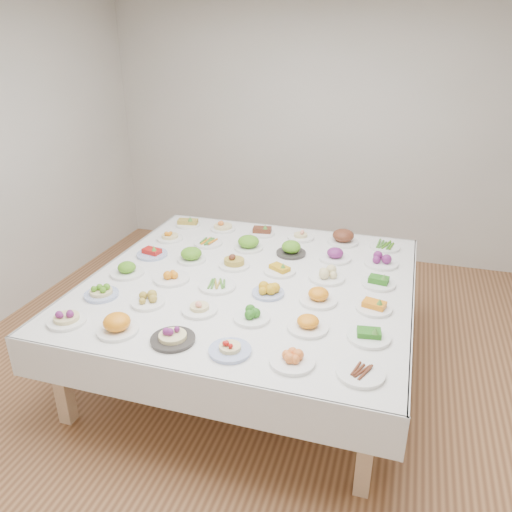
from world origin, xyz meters
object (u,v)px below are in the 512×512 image
(display_table, at_px, (250,287))
(dish_35, at_px, (385,246))
(dish_0, at_px, (66,314))
(dish_18, at_px, (152,251))

(display_table, height_order, dish_35, dish_35)
(display_table, bearing_deg, dish_35, 44.77)
(display_table, distance_m, dish_35, 1.30)
(dish_35, bearing_deg, display_table, -135.23)
(dish_0, height_order, dish_18, dish_0)
(dish_18, distance_m, dish_35, 1.97)
(display_table, relative_size, dish_18, 9.53)
(dish_0, distance_m, dish_18, 1.10)
(dish_35, bearing_deg, dish_18, -158.22)
(dish_0, xyz_separation_m, dish_18, (0.01, 1.10, -0.02))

